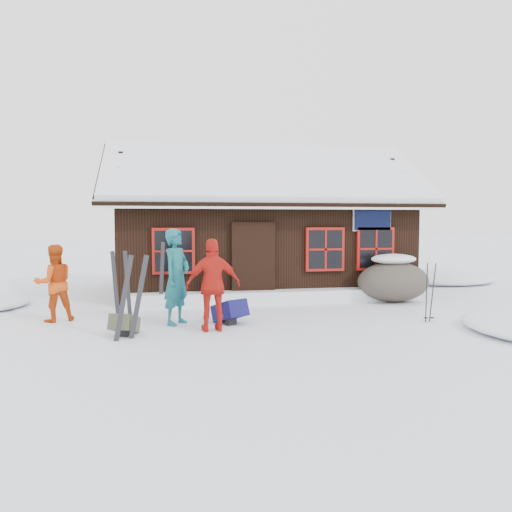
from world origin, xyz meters
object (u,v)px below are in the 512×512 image
at_px(backpack_blue, 230,315).
at_px(ski_pair_left, 131,298).
at_px(skier_orange_right, 213,285).
at_px(backpack_olive, 124,327).
at_px(skier_teal, 177,277).
at_px(skier_orange_left, 54,283).
at_px(boulder, 393,280).
at_px(ski_poles, 430,293).
at_px(skier_crouched, 213,284).

bearing_deg(backpack_blue, ski_pair_left, 179.19).
xyz_separation_m(skier_orange_right, backpack_olive, (-1.64, -0.04, -0.74)).
xyz_separation_m(skier_teal, backpack_blue, (1.06, -0.12, -0.79)).
distance_m(skier_teal, skier_orange_right, 1.01).
relative_size(skier_teal, skier_orange_right, 1.10).
height_order(skier_teal, backpack_olive, skier_teal).
height_order(skier_orange_left, backpack_olive, skier_orange_left).
distance_m(skier_orange_right, boulder, 5.59).
height_order(skier_teal, skier_orange_left, skier_teal).
bearing_deg(backpack_olive, ski_poles, 21.41).
relative_size(skier_teal, backpack_olive, 3.66).
xyz_separation_m(skier_crouched, ski_poles, (4.21, -2.79, 0.06)).
relative_size(skier_teal, boulder, 1.03).
bearing_deg(skier_crouched, backpack_olive, -138.29).
bearing_deg(skier_teal, skier_orange_right, -103.56).
relative_size(skier_orange_right, skier_crouched, 1.65).
bearing_deg(ski_poles, boulder, 80.14).
height_order(skier_orange_left, ski_poles, skier_orange_left).
bearing_deg(skier_orange_left, skier_crouched, 178.26).
xyz_separation_m(skier_crouched, boulder, (4.66, -0.24, 0.03)).
distance_m(skier_orange_right, skier_crouched, 2.88).
bearing_deg(backpack_olive, boulder, 42.46).
bearing_deg(skier_teal, ski_poles, -62.28).
bearing_deg(skier_crouched, ski_pair_left, -133.31).
relative_size(skier_teal, backpack_blue, 3.02).
bearing_deg(backpack_blue, ski_poles, -38.00).
bearing_deg(skier_orange_left, ski_pair_left, 108.07).
xyz_separation_m(skier_orange_right, ski_poles, (4.49, 0.05, -0.29)).
relative_size(ski_pair_left, backpack_olive, 2.92).
bearing_deg(boulder, skier_teal, -161.77).
xyz_separation_m(skier_teal, skier_orange_right, (0.66, -0.76, -0.09)).
bearing_deg(skier_orange_right, skier_teal, -52.73).
bearing_deg(ski_pair_left, skier_crouched, 57.52).
bearing_deg(ski_poles, skier_orange_left, 169.03).
bearing_deg(skier_teal, skier_crouched, 11.27).
xyz_separation_m(ski_pair_left, backpack_olive, (-0.15, 0.35, -0.59)).
relative_size(skier_crouched, backpack_blue, 1.67).
xyz_separation_m(skier_orange_right, boulder, (4.93, 2.61, -0.32)).
bearing_deg(boulder, backpack_blue, -156.63).
bearing_deg(backpack_olive, skier_orange_left, 154.29).
xyz_separation_m(skier_orange_right, skier_crouched, (0.28, 2.84, -0.35)).
relative_size(skier_orange_left, skier_crouched, 1.50).
distance_m(boulder, backpack_olive, 7.10).
height_order(backpack_blue, backpack_olive, backpack_blue).
height_order(skier_orange_right, skier_crouched, skier_orange_right).
distance_m(skier_teal, boulder, 5.90).
bearing_deg(ski_pair_left, skier_orange_right, 10.98).
distance_m(skier_crouched, ski_pair_left, 3.69).
bearing_deg(backpack_blue, skier_teal, 144.06).
height_order(skier_teal, ski_poles, skier_teal).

